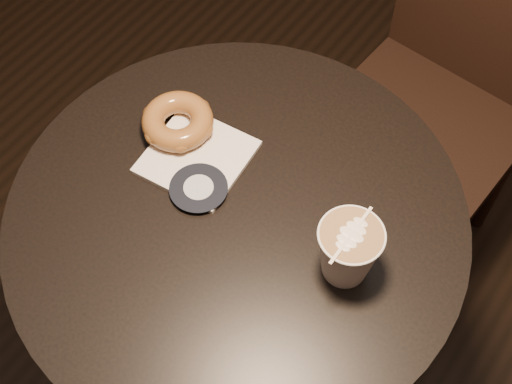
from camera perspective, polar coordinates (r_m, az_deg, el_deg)
cafe_table at (r=1.24m, az=-1.37°, el=-6.38°), size 0.70×0.70×0.75m
chair at (r=1.55m, az=15.70°, el=9.53°), size 0.42×0.42×1.00m
pastry_bag at (r=1.12m, az=-4.74°, el=2.82°), size 0.16×0.16×0.01m
doughnut at (r=1.14m, az=-6.29°, el=5.65°), size 0.11×0.11×0.04m
latte_cup at (r=0.99m, az=7.35°, el=-4.78°), size 0.09×0.09×0.10m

